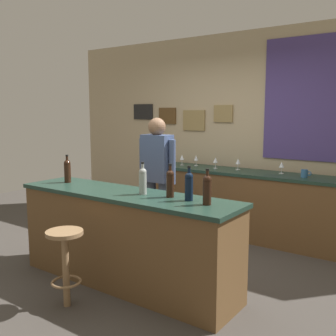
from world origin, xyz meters
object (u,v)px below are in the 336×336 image
(wine_bottle_c, at_px, (170,182))
(bartender, at_px, (157,175))
(wine_glass_b, at_px, (196,158))
(wine_glass_a, at_px, (182,158))
(wine_glass_c, at_px, (215,161))
(wine_bottle_b, at_px, (143,180))
(wine_bottle_d, at_px, (189,185))
(wine_bottle_a, at_px, (67,170))
(wine_glass_d, at_px, (238,162))
(bar_stool, at_px, (65,255))
(coffee_mug, at_px, (305,173))
(wine_bottle_e, at_px, (207,189))
(wine_glass_e, at_px, (282,165))

(wine_bottle_c, bearing_deg, bartender, 132.94)
(wine_bottle_c, bearing_deg, wine_glass_b, 115.45)
(wine_glass_a, xyz_separation_m, wine_glass_c, (0.57, -0.01, 0.00))
(wine_bottle_b, bearing_deg, wine_bottle_d, 3.33)
(wine_bottle_c, xyz_separation_m, wine_glass_b, (-0.97, 2.04, -0.05))
(wine_bottle_c, height_order, wine_glass_c, wine_bottle_c)
(wine_bottle_a, relative_size, wine_glass_d, 1.97)
(bar_stool, xyz_separation_m, wine_glass_d, (0.30, 2.77, 0.55))
(wine_bottle_c, xyz_separation_m, coffee_mug, (0.64, 1.93, -0.11))
(bartender, bearing_deg, wine_glass_d, 67.49)
(wine_bottle_d, bearing_deg, wine_bottle_c, 174.90)
(wine_bottle_b, relative_size, wine_glass_d, 1.97)
(bar_stool, bearing_deg, coffee_mug, 65.15)
(wine_bottle_b, relative_size, wine_bottle_c, 1.00)
(bar_stool, relative_size, wine_glass_b, 4.39)
(coffee_mug, bearing_deg, wine_bottle_e, -96.28)
(wine_bottle_d, relative_size, wine_bottle_e, 1.00)
(wine_bottle_d, distance_m, wine_glass_c, 2.16)
(wine_glass_d, relative_size, wine_glass_e, 1.00)
(wine_bottle_e, bearing_deg, wine_glass_e, 93.05)
(wine_bottle_b, relative_size, wine_glass_c, 1.97)
(wine_bottle_a, xyz_separation_m, wine_glass_c, (0.73, 2.02, -0.05))
(wine_bottle_c, xyz_separation_m, wine_glass_c, (-0.62, 1.98, -0.05))
(wine_glass_e, bearing_deg, wine_bottle_e, -86.95)
(bartender, xyz_separation_m, wine_bottle_c, (0.79, -0.85, 0.12))
(bartender, bearing_deg, wine_glass_b, 98.64)
(bartender, height_order, wine_glass_d, bartender)
(wine_glass_a, relative_size, coffee_mug, 1.24)
(wine_bottle_a, xyz_separation_m, wine_glass_b, (0.38, 2.08, -0.05))
(bartender, relative_size, wine_glass_a, 10.45)
(wine_glass_b, bearing_deg, wine_bottle_b, -71.69)
(wine_glass_c, bearing_deg, bar_stool, -89.50)
(bartender, distance_m, wine_glass_d, 1.29)
(wine_glass_b, bearing_deg, wine_glass_d, -0.20)
(wine_bottle_d, height_order, coffee_mug, wine_bottle_d)
(wine_bottle_a, relative_size, wine_bottle_b, 1.00)
(bar_stool, bearing_deg, wine_bottle_b, 65.41)
(wine_glass_b, bearing_deg, wine_bottle_d, -60.09)
(bartender, height_order, wine_glass_b, bartender)
(wine_bottle_a, distance_m, wine_bottle_c, 1.35)
(wine_bottle_b, height_order, wine_glass_d, wine_bottle_b)
(wine_glass_d, bearing_deg, coffee_mug, -6.79)
(bartender, height_order, wine_bottle_a, bartender)
(wine_glass_b, relative_size, wine_glass_d, 1.00)
(wine_bottle_d, relative_size, wine_glass_a, 1.97)
(wine_bottle_a, bearing_deg, wine_bottle_c, 1.79)
(wine_glass_a, bearing_deg, wine_bottle_d, -55.13)
(bar_stool, relative_size, wine_bottle_d, 2.22)
(wine_bottle_a, distance_m, wine_glass_e, 2.67)
(wine_bottle_c, xyz_separation_m, wine_glass_d, (-0.30, 2.04, -0.05))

